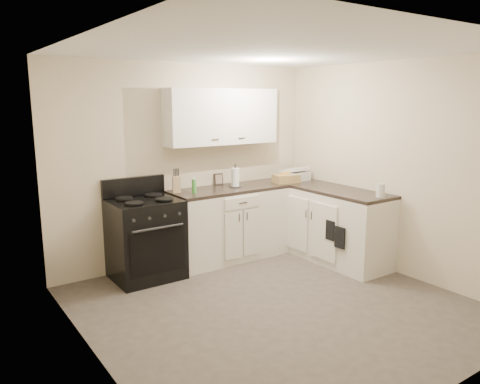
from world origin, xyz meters
TOP-DOWN VIEW (x-y plane):
  - floor at (0.00, 0.00)m, footprint 3.60×3.60m
  - ceiling at (0.00, 0.00)m, footprint 3.60×3.60m
  - wall_back at (0.00, 1.80)m, footprint 3.60×0.00m
  - wall_right at (1.80, 0.00)m, footprint 0.00×3.60m
  - wall_left at (-1.80, 0.00)m, footprint 0.00×3.60m
  - wall_front at (0.00, -1.80)m, footprint 3.60×0.00m
  - base_cabinets_back at (0.43, 1.50)m, footprint 1.55×0.60m
  - base_cabinets_right at (1.50, 0.85)m, footprint 0.60×1.90m
  - countertop_back at (0.43, 1.50)m, footprint 1.55×0.60m
  - countertop_right at (1.50, 0.85)m, footprint 0.60×1.90m
  - upper_cabinets at (0.43, 1.65)m, footprint 1.55×0.30m
  - stove at (-0.75, 1.48)m, footprint 0.77×0.66m
  - knife_block at (-0.27, 1.60)m, footprint 0.12×0.11m
  - paper_towel at (0.53, 1.51)m, footprint 0.13×0.13m
  - soap_bottle at (-0.10, 1.46)m, footprint 0.06×0.06m
  - picture_frame at (0.44, 1.76)m, footprint 0.13×0.05m
  - wicker_basket at (1.29, 1.38)m, footprint 0.37×0.28m
  - countertop_grill at (1.51, 1.45)m, footprint 0.36×0.34m
  - glass_jar at (1.54, 0.00)m, footprint 0.12×0.12m
  - oven_mitt_near at (1.18, 0.26)m, footprint 0.02×0.15m
  - oven_mitt_far at (1.18, 0.42)m, footprint 0.02×0.14m

SIDE VIEW (x-z plane):
  - floor at x=0.00m, z-range 0.00..0.00m
  - base_cabinets_back at x=0.43m, z-range 0.00..0.90m
  - base_cabinets_right at x=1.50m, z-range 0.00..0.90m
  - oven_mitt_near at x=1.18m, z-range 0.32..0.58m
  - stove at x=-0.75m, z-range -0.01..0.93m
  - oven_mitt_far at x=1.18m, z-range 0.38..0.62m
  - countertop_back at x=0.43m, z-range 0.90..0.94m
  - countertop_right at x=1.50m, z-range 0.90..0.94m
  - wicker_basket at x=1.29m, z-range 0.94..1.05m
  - countertop_grill at x=1.51m, z-range 0.94..1.06m
  - picture_frame at x=0.44m, z-range 0.94..1.09m
  - glass_jar at x=1.54m, z-range 0.94..1.10m
  - soap_bottle at x=-0.10m, z-range 0.94..1.10m
  - knife_block at x=-0.27m, z-range 0.94..1.15m
  - paper_towel at x=0.53m, z-range 0.94..1.19m
  - wall_back at x=0.00m, z-range -0.55..3.05m
  - wall_right at x=1.80m, z-range -0.55..3.05m
  - wall_left at x=-1.80m, z-range -0.55..3.05m
  - wall_front at x=0.00m, z-range -0.55..3.05m
  - upper_cabinets at x=0.43m, z-range 1.49..2.19m
  - ceiling at x=0.00m, z-range 2.50..2.50m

